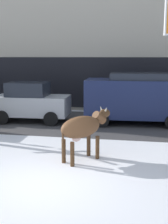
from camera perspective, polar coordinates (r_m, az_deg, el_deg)
ground_plane at (r=7.68m, az=-7.60°, el=-13.15°), size 120.00×120.00×0.00m
road_strip at (r=14.33m, az=1.31°, el=-1.99°), size 60.00×5.60×0.01m
building_facade at (r=20.41m, az=4.37°, el=19.93°), size 44.00×6.10×13.00m
cow_brown at (r=9.00m, az=-0.25°, el=-2.91°), size 1.48×1.75×1.54m
car_silver_hatchback at (r=14.71m, az=-9.82°, el=1.83°), size 3.57×2.05×1.86m
car_navy_van at (r=14.14m, az=9.86°, el=2.79°), size 4.68×2.28×2.32m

